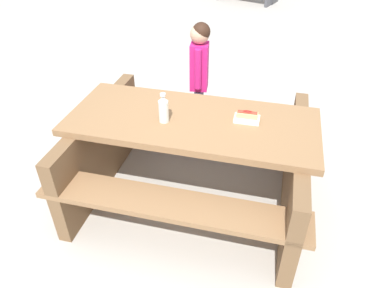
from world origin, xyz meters
The scene contains 5 objects.
ground_plane centered at (0.00, 0.00, 0.00)m, with size 30.00×30.00×0.00m, color #B7B2A8.
picnic_table centered at (0.00, 0.00, 0.44)m, with size 2.09×1.80×0.75m.
soda_bottle centered at (-0.16, -0.12, 0.85)m, with size 0.07×0.07×0.22m.
hotdog_tray centered at (0.36, 0.16, 0.78)m, with size 0.20×0.15×0.08m.
child_in_coat centered at (-0.39, 0.86, 0.74)m, with size 0.21×0.27×1.15m.
Camera 1 is at (1.05, -1.94, 2.10)m, focal length 33.58 mm.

